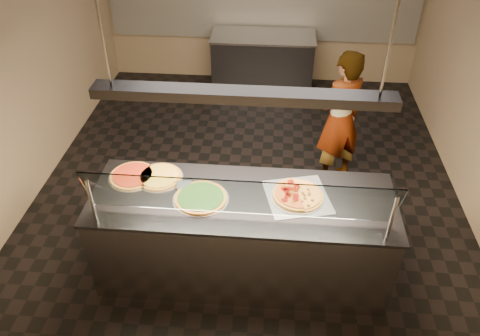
# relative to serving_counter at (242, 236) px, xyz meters

# --- Properties ---
(ground) EXTENTS (5.00, 6.00, 0.02)m
(ground) POSITION_rel_serving_counter_xyz_m (-0.04, 1.28, -0.48)
(ground) COLOR black
(ground) RESTS_ON ground
(wall_front) EXTENTS (5.00, 0.02, 3.00)m
(wall_front) POSITION_rel_serving_counter_xyz_m (-0.04, -1.73, 1.03)
(wall_front) COLOR #92805E
(wall_front) RESTS_ON ground
(wall_left) EXTENTS (0.02, 6.00, 3.00)m
(wall_left) POSITION_rel_serving_counter_xyz_m (-2.55, 1.28, 1.03)
(wall_left) COLOR #92805E
(wall_left) RESTS_ON ground
(tile_band) EXTENTS (4.90, 0.02, 1.20)m
(tile_band) POSITION_rel_serving_counter_xyz_m (-0.04, 4.26, 0.83)
(tile_band) COLOR silver
(tile_band) RESTS_ON wall_back
(serving_counter) EXTENTS (2.70, 0.94, 0.93)m
(serving_counter) POSITION_rel_serving_counter_xyz_m (0.00, 0.00, 0.00)
(serving_counter) COLOR #B7B7BC
(serving_counter) RESTS_ON ground
(sneeze_guard) EXTENTS (2.46, 0.18, 0.54)m
(sneeze_guard) POSITION_rel_serving_counter_xyz_m (0.00, -0.34, 0.76)
(sneeze_guard) COLOR #B7B7BC
(sneeze_guard) RESTS_ON serving_counter
(perforated_tray) EXTENTS (0.65, 0.65, 0.01)m
(perforated_tray) POSITION_rel_serving_counter_xyz_m (0.48, 0.06, 0.47)
(perforated_tray) COLOR silver
(perforated_tray) RESTS_ON serving_counter
(half_pizza_pepperoni) EXTENTS (0.32, 0.48, 0.05)m
(half_pizza_pepperoni) POSITION_rel_serving_counter_xyz_m (0.38, 0.06, 0.50)
(half_pizza_pepperoni) COLOR brown
(half_pizza_pepperoni) RESTS_ON perforated_tray
(half_pizza_sausage) EXTENTS (0.32, 0.48, 0.04)m
(half_pizza_sausage) POSITION_rel_serving_counter_xyz_m (0.59, 0.06, 0.49)
(half_pizza_sausage) COLOR brown
(half_pizza_sausage) RESTS_ON perforated_tray
(pizza_spinach) EXTENTS (0.49, 0.49, 0.03)m
(pizza_spinach) POSITION_rel_serving_counter_xyz_m (-0.36, -0.04, 0.48)
(pizza_spinach) COLOR silver
(pizza_spinach) RESTS_ON serving_counter
(pizza_cheese) EXTENTS (0.44, 0.44, 0.03)m
(pizza_cheese) POSITION_rel_serving_counter_xyz_m (-0.79, 0.23, 0.48)
(pizza_cheese) COLOR silver
(pizza_cheese) RESTS_ON serving_counter
(pizza_tomato) EXTENTS (0.45, 0.45, 0.03)m
(pizza_tomato) POSITION_rel_serving_counter_xyz_m (-1.04, 0.22, 0.48)
(pizza_tomato) COLOR silver
(pizza_tomato) RESTS_ON serving_counter
(pizza_spatula) EXTENTS (0.21, 0.23, 0.02)m
(pizza_spatula) POSITION_rel_serving_counter_xyz_m (-0.61, 0.17, 0.49)
(pizza_spatula) COLOR #B7B7BC
(pizza_spatula) RESTS_ON pizza_spinach
(prep_table) EXTENTS (1.60, 0.74, 0.93)m
(prep_table) POSITION_rel_serving_counter_xyz_m (0.01, 3.83, 0.00)
(prep_table) COLOR #303035
(prep_table) RESTS_ON ground
(worker) EXTENTS (0.73, 0.67, 1.67)m
(worker) POSITION_rel_serving_counter_xyz_m (0.99, 1.57, 0.37)
(worker) COLOR black
(worker) RESTS_ON ground
(heat_lamp_housing) EXTENTS (2.30, 0.18, 0.08)m
(heat_lamp_housing) POSITION_rel_serving_counter_xyz_m (0.00, -0.00, 1.48)
(heat_lamp_housing) COLOR #303035
(heat_lamp_housing) RESTS_ON ceiling
(lamp_rod_left) EXTENTS (0.02, 0.02, 1.01)m
(lamp_rod_left) POSITION_rel_serving_counter_xyz_m (-1.00, -0.00, 2.03)
(lamp_rod_left) COLOR #B7B7BC
(lamp_rod_left) RESTS_ON ceiling
(lamp_rod_right) EXTENTS (0.02, 0.02, 1.01)m
(lamp_rod_right) POSITION_rel_serving_counter_xyz_m (1.00, -0.00, 2.03)
(lamp_rod_right) COLOR #B7B7BC
(lamp_rod_right) RESTS_ON ceiling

